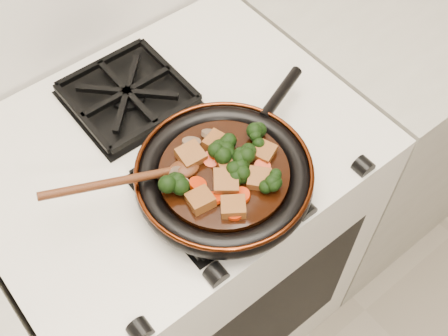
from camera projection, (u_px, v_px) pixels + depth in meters
stove at (182, 247)px, 1.46m from camera, size 0.76×0.60×0.90m
burner_grate_front at (212, 185)px, 1.02m from camera, size 0.23×0.23×0.03m
burner_grate_back at (128, 95)px, 1.14m from camera, size 0.23×0.23×0.03m
skillet at (225, 175)px, 0.99m from camera, size 0.43×0.32×0.05m
braising_sauce at (224, 175)px, 0.99m from camera, size 0.23×0.23×0.02m
tofu_cube_0 at (229, 168)px, 0.97m from camera, size 0.04×0.05×0.02m
tofu_cube_1 at (216, 143)px, 1.00m from camera, size 0.05×0.05×0.03m
tofu_cube_2 at (201, 200)px, 0.94m from camera, size 0.05×0.05×0.03m
tofu_cube_3 at (259, 179)px, 0.96m from camera, size 0.06×0.06×0.02m
tofu_cube_4 at (226, 182)px, 0.96m from camera, size 0.06×0.06×0.03m
tofu_cube_5 at (191, 156)px, 0.99m from camera, size 0.05×0.05×0.03m
tofu_cube_6 at (264, 152)px, 0.99m from camera, size 0.05×0.05×0.02m
tofu_cube_7 at (233, 207)px, 0.93m from camera, size 0.06×0.06×0.02m
broccoli_floret_0 at (246, 160)px, 0.98m from camera, size 0.08×0.08×0.08m
broccoli_floret_1 at (225, 147)px, 1.00m from camera, size 0.08×0.07×0.06m
broccoli_floret_2 at (221, 156)px, 0.98m from camera, size 0.08×0.08×0.07m
broccoli_floret_3 at (269, 181)px, 0.95m from camera, size 0.07×0.07×0.07m
broccoli_floret_4 at (173, 184)px, 0.95m from camera, size 0.09×0.08×0.07m
broccoli_floret_5 at (257, 138)px, 1.01m from camera, size 0.08×0.07×0.07m
broccoli_floret_6 at (241, 172)px, 0.97m from camera, size 0.08×0.07×0.06m
carrot_coin_0 at (235, 212)px, 0.93m from camera, size 0.03×0.03×0.01m
carrot_coin_1 at (198, 184)px, 0.96m from camera, size 0.03×0.03×0.02m
carrot_coin_2 at (212, 159)px, 0.99m from camera, size 0.03×0.03×0.02m
carrot_coin_3 at (215, 198)px, 0.94m from camera, size 0.03×0.03×0.02m
carrot_coin_4 at (241, 196)px, 0.94m from camera, size 0.03×0.03×0.02m
carrot_coin_5 at (262, 167)px, 0.98m from camera, size 0.03×0.03×0.02m
mushroom_slice_0 at (210, 134)px, 1.02m from camera, size 0.04×0.04×0.02m
mushroom_slice_1 at (191, 143)px, 1.01m from camera, size 0.05×0.05×0.02m
mushroom_slice_2 at (179, 185)px, 0.95m from camera, size 0.04×0.04×0.02m
mushroom_slice_3 at (177, 175)px, 0.97m from camera, size 0.04×0.03×0.03m
wooden_spoon at (145, 176)px, 0.95m from camera, size 0.16×0.07×0.25m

